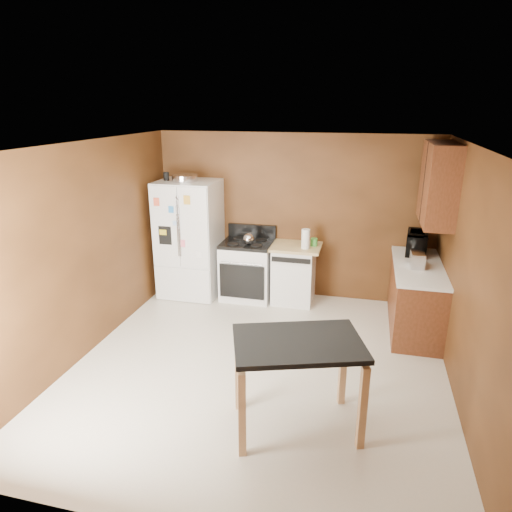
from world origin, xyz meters
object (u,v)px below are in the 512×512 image
at_px(green_canister, 314,242).
at_px(microwave, 417,244).
at_px(paper_towel, 306,239).
at_px(pen_cup, 166,176).
at_px(gas_range, 248,269).
at_px(refrigerator, 190,239).
at_px(island, 298,355).
at_px(kettle, 248,239).
at_px(roasting_pan, 185,178).
at_px(dishwasher, 294,273).
at_px(toaster, 417,260).

bearing_deg(green_canister, microwave, -1.87).
distance_m(paper_towel, green_canister, 0.20).
height_order(pen_cup, microwave, pen_cup).
bearing_deg(green_canister, gas_range, -175.56).
bearing_deg(paper_towel, refrigerator, 179.58).
height_order(refrigerator, island, refrigerator).
bearing_deg(kettle, refrigerator, 176.56).
xyz_separation_m(kettle, microwave, (2.39, 0.15, 0.06)).
xyz_separation_m(roasting_pan, microwave, (3.37, 0.11, -0.81)).
height_order(roasting_pan, microwave, roasting_pan).
height_order(dishwasher, island, island).
distance_m(paper_towel, island, 2.80).
xyz_separation_m(pen_cup, gas_range, (1.22, 0.10, -1.40)).
height_order(green_canister, dishwasher, green_canister).
height_order(paper_towel, toaster, paper_towel).
relative_size(toaster, microwave, 0.53).
bearing_deg(pen_cup, paper_towel, 0.66).
bearing_deg(island, microwave, 66.91).
relative_size(kettle, green_canister, 1.46).
bearing_deg(green_canister, dishwasher, -169.22).
bearing_deg(green_canister, roasting_pan, -175.23).
height_order(pen_cup, gas_range, pen_cup).
xyz_separation_m(toaster, island, (-1.18, -2.28, -0.24)).
bearing_deg(dishwasher, toaster, -19.27).
xyz_separation_m(pen_cup, paper_towel, (2.11, 0.02, -0.83)).
xyz_separation_m(roasting_pan, kettle, (0.98, -0.03, -0.86)).
bearing_deg(island, gas_range, 113.15).
bearing_deg(refrigerator, green_canister, 4.14).
bearing_deg(paper_towel, pen_cup, -179.34).
bearing_deg(island, kettle, 113.17).
bearing_deg(island, refrigerator, 127.39).
relative_size(dishwasher, island, 0.68).
bearing_deg(toaster, microwave, 84.73).
height_order(toaster, dishwasher, toaster).
distance_m(roasting_pan, dishwasher, 2.16).
bearing_deg(microwave, paper_towel, 99.96).
bearing_deg(kettle, toaster, -10.70).
xyz_separation_m(green_canister, toaster, (1.40, -0.64, 0.05)).
height_order(kettle, dishwasher, kettle).
height_order(roasting_pan, island, roasting_pan).
xyz_separation_m(roasting_pan, paper_towel, (1.82, 0.01, -0.81)).
distance_m(kettle, refrigerator, 0.96).
relative_size(paper_towel, gas_range, 0.26).
distance_m(pen_cup, refrigerator, 1.01).
bearing_deg(microwave, kettle, 99.66).
height_order(pen_cup, dishwasher, pen_cup).
relative_size(toaster, dishwasher, 0.30).
xyz_separation_m(pen_cup, green_canister, (2.22, 0.18, -0.92)).
bearing_deg(refrigerator, toaster, -8.62).
height_order(kettle, toaster, toaster).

